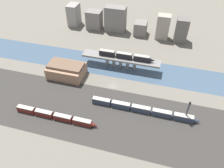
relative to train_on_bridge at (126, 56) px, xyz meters
The scene contains 15 objects.
ground_plane 22.97m from the train_on_bridge, 99.34° to the right, with size 400.00×400.00×0.00m, color #666056.
railbed_yard 45.68m from the train_on_bridge, 94.33° to the right, with size 280.00×42.00×0.01m, color #33302D.
river_water 10.41m from the train_on_bridge, behind, with size 320.00×24.06×0.01m, color #3D5166.
bridge 4.82m from the train_on_bridge, behind, with size 53.01×8.00×7.94m.
train_on_bridge is the anchor object (origin of this frame).
train_yard_near 59.98m from the train_on_bridge, 115.83° to the right, with size 46.55×2.71×3.49m.
train_yard_mid 41.75m from the train_on_bridge, 63.45° to the right, with size 59.45×2.78×3.70m.
warehouse_building 39.97m from the train_on_bridge, 152.74° to the right, with size 22.90×15.59×9.06m.
signal_tower 54.42m from the train_on_bridge, 41.59° to the right, with size 1.01×1.01×13.25m.
city_block_far_left 78.68m from the train_on_bridge, 138.69° to the left, with size 8.84×12.16×18.44m, color gray.
city_block_left 63.69m from the train_on_bridge, 128.13° to the left, with size 12.72×10.54×15.81m, color slate.
city_block_center 54.49m from the train_on_bridge, 112.08° to the left, with size 17.44×9.36×21.15m, color slate.
city_block_right 50.12m from the train_on_bridge, 88.26° to the left, with size 9.98×11.45×10.86m, color slate.
city_block_far_right 52.02m from the train_on_bridge, 67.81° to the left, with size 10.11×8.10×19.79m, color gray.
city_block_tall 58.45m from the train_on_bridge, 54.17° to the left, with size 9.63×10.25×19.29m, color #605B56.
Camera 1 is at (26.58, -97.97, 91.14)m, focal length 35.00 mm.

